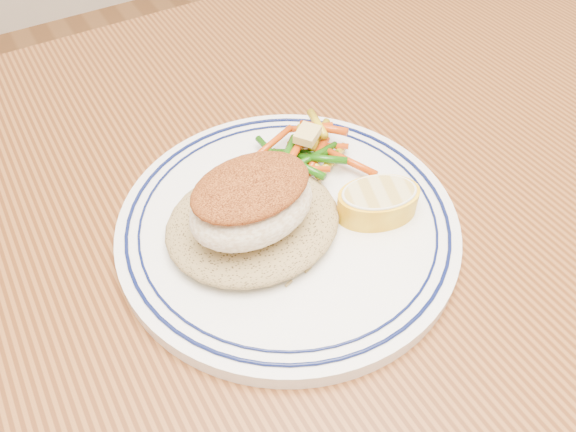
{
  "coord_description": "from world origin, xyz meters",
  "views": [
    {
      "loc": [
        -0.19,
        -0.25,
        1.12
      ],
      "look_at": [
        -0.03,
        0.03,
        0.77
      ],
      "focal_mm": 35.0,
      "sensor_mm": 36.0,
      "label": 1
    }
  ],
  "objects_px": {
    "fish_fillet": "(252,202)",
    "dining_table": "(325,301)",
    "vegetable_pile": "(307,151)",
    "plate": "(288,224)",
    "lemon_wedge": "(378,201)",
    "rice_pilaf": "(253,220)"
  },
  "relations": [
    {
      "from": "vegetable_pile",
      "to": "lemon_wedge",
      "type": "distance_m",
      "value": 0.09
    },
    {
      "from": "dining_table",
      "to": "vegetable_pile",
      "type": "bearing_deg",
      "value": 72.1
    },
    {
      "from": "fish_fillet",
      "to": "lemon_wedge",
      "type": "relative_size",
      "value": 1.31
    },
    {
      "from": "rice_pilaf",
      "to": "vegetable_pile",
      "type": "relative_size",
      "value": 1.43
    },
    {
      "from": "plate",
      "to": "lemon_wedge",
      "type": "xyz_separation_m",
      "value": [
        0.07,
        -0.03,
        0.02
      ]
    },
    {
      "from": "rice_pilaf",
      "to": "fish_fillet",
      "type": "height_order",
      "value": "fish_fillet"
    },
    {
      "from": "fish_fillet",
      "to": "dining_table",
      "type": "bearing_deg",
      "value": -16.95
    },
    {
      "from": "fish_fillet",
      "to": "lemon_wedge",
      "type": "distance_m",
      "value": 0.11
    },
    {
      "from": "plate",
      "to": "rice_pilaf",
      "type": "distance_m",
      "value": 0.04
    },
    {
      "from": "dining_table",
      "to": "fish_fillet",
      "type": "bearing_deg",
      "value": 163.05
    },
    {
      "from": "plate",
      "to": "lemon_wedge",
      "type": "distance_m",
      "value": 0.08
    },
    {
      "from": "rice_pilaf",
      "to": "lemon_wedge",
      "type": "height_order",
      "value": "same"
    },
    {
      "from": "lemon_wedge",
      "to": "rice_pilaf",
      "type": "bearing_deg",
      "value": 160.07
    },
    {
      "from": "plate",
      "to": "lemon_wedge",
      "type": "height_order",
      "value": "lemon_wedge"
    },
    {
      "from": "dining_table",
      "to": "plate",
      "type": "xyz_separation_m",
      "value": [
        -0.03,
        0.03,
        0.11
      ]
    },
    {
      "from": "rice_pilaf",
      "to": "lemon_wedge",
      "type": "bearing_deg",
      "value": -19.93
    },
    {
      "from": "dining_table",
      "to": "fish_fillet",
      "type": "relative_size",
      "value": 13.96
    },
    {
      "from": "dining_table",
      "to": "vegetable_pile",
      "type": "xyz_separation_m",
      "value": [
        0.03,
        0.08,
        0.13
      ]
    },
    {
      "from": "plate",
      "to": "rice_pilaf",
      "type": "relative_size",
      "value": 1.98
    },
    {
      "from": "dining_table",
      "to": "lemon_wedge",
      "type": "xyz_separation_m",
      "value": [
        0.04,
        -0.01,
        0.13
      ]
    },
    {
      "from": "rice_pilaf",
      "to": "lemon_wedge",
      "type": "xyz_separation_m",
      "value": [
        0.1,
        -0.04,
        0.0
      ]
    },
    {
      "from": "vegetable_pile",
      "to": "fish_fillet",
      "type": "bearing_deg",
      "value": -145.77
    }
  ]
}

